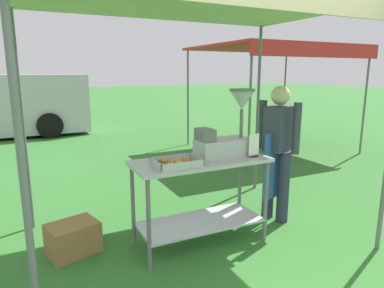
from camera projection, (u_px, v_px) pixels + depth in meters
The scene contains 9 objects.
ground_plane at pixel (103, 152), 7.61m from camera, with size 70.00×70.00×0.00m, color #33702D.
stall_canopy at pixel (197, 6), 3.17m from camera, with size 3.33×2.27×2.45m.
donut_cart at pixel (201, 184), 3.44m from camera, with size 1.38×0.58×0.91m.
donut_tray at pixel (176, 163), 3.15m from camera, with size 0.42×0.30×0.07m.
donut_fryer at pixel (227, 132), 3.50m from camera, with size 0.63×0.28×0.68m.
menu_sign at pixel (254, 147), 3.47m from camera, with size 0.13×0.05×0.24m.
vendor at pixel (278, 147), 3.98m from camera, with size 0.46×0.53×1.61m.
supply_crate at pixel (73, 238), 3.36m from camera, with size 0.54×0.46×0.31m.
neighbour_tent at pixel (275, 50), 7.47m from camera, with size 3.18×2.75×2.31m.
Camera 1 is at (-1.45, -1.54, 1.76)m, focal length 31.85 mm.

